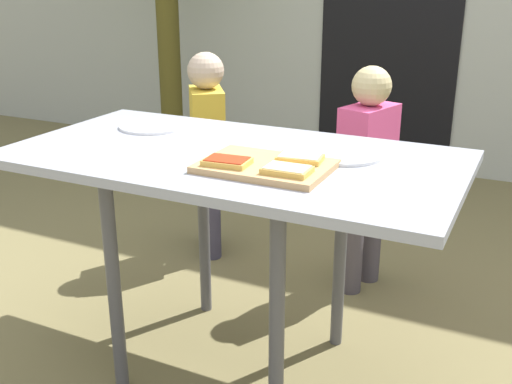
{
  "coord_description": "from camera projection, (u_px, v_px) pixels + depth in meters",
  "views": [
    {
      "loc": [
        0.83,
        -1.56,
        1.27
      ],
      "look_at": [
        0.08,
        0.0,
        0.64
      ],
      "focal_mm": 42.87,
      "sensor_mm": 36.0,
      "label": 1
    }
  ],
  "objects": [
    {
      "name": "child_right",
      "position": [
        366.0,
        169.0,
        2.44
      ],
      "size": [
        0.2,
        0.27,
        0.93
      ],
      "color": "#4A434A",
      "rests_on": "ground"
    },
    {
      "name": "ground_plane",
      "position": [
        235.0,
        363.0,
        2.09
      ],
      "size": [
        16.0,
        16.0,
        0.0
      ],
      "primitive_type": "plane",
      "color": "olive"
    },
    {
      "name": "cutting_board",
      "position": [
        266.0,
        166.0,
        1.68
      ],
      "size": [
        0.35,
        0.25,
        0.02
      ],
      "primitive_type": "cube",
      "color": "tan",
      "rests_on": "dining_table"
    },
    {
      "name": "pizza_slice_near_right",
      "position": [
        287.0,
        170.0,
        1.59
      ],
      "size": [
        0.13,
        0.09,
        0.02
      ],
      "color": "gold",
      "rests_on": "cutting_board"
    },
    {
      "name": "plate_white_left",
      "position": [
        153.0,
        126.0,
        2.14
      ],
      "size": [
        0.24,
        0.24,
        0.01
      ],
      "primitive_type": "cylinder",
      "color": "white",
      "rests_on": "dining_table"
    },
    {
      "name": "pizza_slice_far_right",
      "position": [
        300.0,
        158.0,
        1.7
      ],
      "size": [
        0.13,
        0.1,
        0.02
      ],
      "color": "gold",
      "rests_on": "cutting_board"
    },
    {
      "name": "child_left",
      "position": [
        208.0,
        143.0,
        2.76
      ],
      "size": [
        0.25,
        0.28,
        0.94
      ],
      "color": "#3E3C50",
      "rests_on": "ground"
    },
    {
      "name": "dining_table",
      "position": [
        233.0,
        176.0,
        1.86
      ],
      "size": [
        1.36,
        0.72,
        0.75
      ],
      "color": "#9CA1B1",
      "rests_on": "ground"
    },
    {
      "name": "plate_white_right",
      "position": [
        343.0,
        154.0,
        1.81
      ],
      "size": [
        0.24,
        0.24,
        0.01
      ],
      "primitive_type": "cylinder",
      "color": "silver",
      "rests_on": "dining_table"
    },
    {
      "name": "house_door",
      "position": [
        390.0,
        15.0,
        3.89
      ],
      "size": [
        0.9,
        0.02,
        2.0
      ],
      "primitive_type": "cube",
      "color": "black",
      "rests_on": "ground"
    },
    {
      "name": "pizza_slice_near_left",
      "position": [
        227.0,
        162.0,
        1.66
      ],
      "size": [
        0.13,
        0.09,
        0.02
      ],
      "color": "gold",
      "rests_on": "cutting_board"
    }
  ]
}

